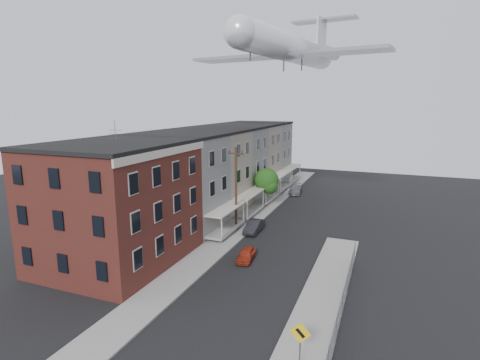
% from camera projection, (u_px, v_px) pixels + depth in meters
% --- Properties ---
extents(ground, '(120.00, 120.00, 0.00)m').
position_uv_depth(ground, '(209.00, 336.00, 21.90)').
color(ground, black).
rests_on(ground, ground).
extents(sidewalk_left, '(3.00, 62.00, 0.12)m').
position_uv_depth(sidewalk_left, '(255.00, 215.00, 45.73)').
color(sidewalk_left, gray).
rests_on(sidewalk_left, ground).
extents(sidewalk_right, '(3.00, 26.00, 0.12)m').
position_uv_depth(sidewalk_right, '(321.00, 304.00, 25.37)').
color(sidewalk_right, gray).
rests_on(sidewalk_right, ground).
extents(curb_left, '(0.15, 62.00, 0.14)m').
position_uv_depth(curb_left, '(267.00, 216.00, 45.21)').
color(curb_left, gray).
rests_on(curb_left, ground).
extents(curb_right, '(0.15, 26.00, 0.14)m').
position_uv_depth(curb_right, '(300.00, 299.00, 25.89)').
color(curb_right, gray).
rests_on(curb_right, ground).
extents(corner_building, '(10.31, 12.30, 12.15)m').
position_uv_depth(corner_building, '(117.00, 203.00, 31.56)').
color(corner_building, '#341210').
rests_on(corner_building, ground).
extents(row_house_a, '(11.98, 7.00, 10.30)m').
position_uv_depth(row_house_a, '(176.00, 182.00, 40.21)').
color(row_house_a, '#5E5E5C').
rests_on(row_house_a, ground).
extents(row_house_b, '(11.98, 7.00, 10.30)m').
position_uv_depth(row_house_b, '(205.00, 171.00, 46.59)').
color(row_house_b, slate).
rests_on(row_house_b, ground).
extents(row_house_c, '(11.98, 7.00, 10.30)m').
position_uv_depth(row_house_c, '(228.00, 163.00, 52.97)').
color(row_house_c, '#5E5E5C').
rests_on(row_house_c, ground).
extents(row_house_d, '(11.98, 7.00, 10.30)m').
position_uv_depth(row_house_d, '(245.00, 157.00, 59.35)').
color(row_house_d, slate).
rests_on(row_house_d, ground).
extents(row_house_e, '(11.98, 7.00, 10.30)m').
position_uv_depth(row_house_e, '(259.00, 152.00, 65.72)').
color(row_house_e, '#5E5E5C').
rests_on(row_house_e, ground).
extents(chainlink_fence, '(0.06, 18.06, 1.90)m').
position_uv_depth(chainlink_fence, '(342.00, 302.00, 23.73)').
color(chainlink_fence, gray).
rests_on(chainlink_fence, ground).
extents(warning_sign, '(1.10, 0.11, 2.80)m').
position_uv_depth(warning_sign, '(300.00, 339.00, 18.57)').
color(warning_sign, '#515156').
rests_on(warning_sign, ground).
extents(utility_pole, '(1.80, 0.26, 9.00)m').
position_uv_depth(utility_pole, '(236.00, 188.00, 39.38)').
color(utility_pole, black).
rests_on(utility_pole, ground).
extents(street_tree, '(3.22, 3.20, 5.20)m').
position_uv_depth(street_tree, '(267.00, 182.00, 48.55)').
color(street_tree, black).
rests_on(street_tree, ground).
extents(car_near, '(1.63, 3.24, 1.06)m').
position_uv_depth(car_near, '(246.00, 254.00, 32.48)').
color(car_near, '#A42A15').
rests_on(car_near, ground).
extents(car_mid, '(1.45, 3.87, 1.26)m').
position_uv_depth(car_mid, '(254.00, 226.00, 39.59)').
color(car_mid, black).
rests_on(car_mid, ground).
extents(car_far, '(2.33, 4.51, 1.25)m').
position_uv_depth(car_far, '(295.00, 189.00, 56.64)').
color(car_far, slate).
rests_on(car_far, ground).
extents(airplane, '(24.17, 27.60, 7.94)m').
position_uv_depth(airplane, '(292.00, 48.00, 45.41)').
color(airplane, silver).
rests_on(airplane, ground).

